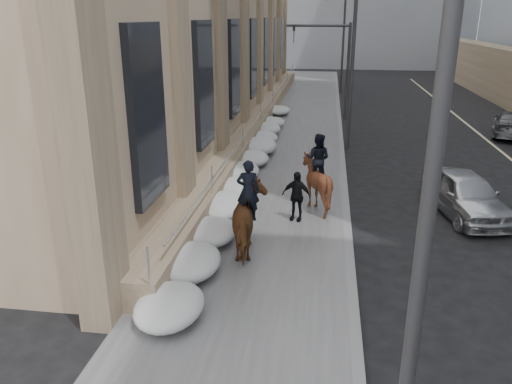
% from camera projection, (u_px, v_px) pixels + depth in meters
% --- Properties ---
extents(ground, '(140.00, 140.00, 0.00)m').
position_uv_depth(ground, '(247.00, 282.00, 12.69)').
color(ground, black).
rests_on(ground, ground).
extents(sidewalk, '(5.00, 80.00, 0.12)m').
position_uv_depth(sidewalk, '(283.00, 168.00, 22.00)').
color(sidewalk, '#4D4D4F').
rests_on(sidewalk, ground).
extents(curb, '(0.24, 80.00, 0.12)m').
position_uv_depth(curb, '(343.00, 170.00, 21.65)').
color(curb, slate).
rests_on(curb, ground).
extents(streetlight_near, '(1.71, 0.24, 8.00)m').
position_uv_depth(streetlight_near, '(413.00, 200.00, 5.19)').
color(streetlight_near, '#2D2D30').
rests_on(streetlight_near, ground).
extents(streetlight_mid, '(1.71, 0.24, 8.00)m').
position_uv_depth(streetlight_mid, '(349.00, 56.00, 23.85)').
color(streetlight_mid, '#2D2D30').
rests_on(streetlight_mid, ground).
extents(streetlight_far, '(1.71, 0.24, 8.00)m').
position_uv_depth(streetlight_far, '(342.00, 38.00, 42.51)').
color(streetlight_far, '#2D2D30').
rests_on(streetlight_far, ground).
extents(traffic_signal, '(4.10, 0.22, 6.00)m').
position_uv_depth(traffic_signal, '(334.00, 55.00, 31.60)').
color(traffic_signal, '#2D2D30').
rests_on(traffic_signal, ground).
extents(snow_bank, '(1.70, 18.10, 0.76)m').
position_uv_depth(snow_bank, '(244.00, 170.00, 20.28)').
color(snow_bank, silver).
rests_on(snow_bank, sidewalk).
extents(mounted_horse_left, '(1.38, 2.38, 2.61)m').
position_uv_depth(mounted_horse_left, '(251.00, 217.00, 13.74)').
color(mounted_horse_left, '#502F18').
rests_on(mounted_horse_left, sidewalk).
extents(mounted_horse_right, '(1.87, 2.00, 2.59)m').
position_uv_depth(mounted_horse_right, '(316.00, 179.00, 16.86)').
color(mounted_horse_right, '#452213').
rests_on(mounted_horse_right, sidewalk).
extents(pedestrian, '(1.02, 0.61, 1.63)m').
position_uv_depth(pedestrian, '(296.00, 196.00, 15.98)').
color(pedestrian, black).
rests_on(pedestrian, sidewalk).
extents(car_silver, '(2.53, 4.61, 1.49)m').
position_uv_depth(car_silver, '(465.00, 194.00, 16.71)').
color(car_silver, '#AEB1B6').
rests_on(car_silver, ground).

